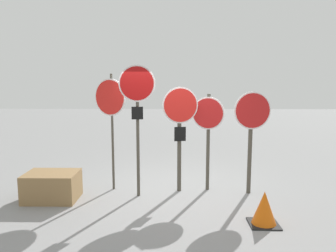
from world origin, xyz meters
name	(u,v)px	position (x,y,z in m)	size (l,w,h in m)	color
ground_plane	(176,194)	(0.00, 0.00, 0.00)	(40.00, 40.00, 0.00)	gray
stop_sign_0	(110,104)	(-1.37, 0.26, 1.84)	(0.70, 0.38, 2.47)	#474238
stop_sign_1	(137,100)	(-0.76, -0.15, 1.95)	(0.71, 0.12, 2.63)	#474238
stop_sign_2	(180,120)	(0.08, 0.16, 1.52)	(0.73, 0.21, 2.20)	#474238
stop_sign_3	(208,124)	(0.67, 0.26, 1.44)	(0.66, 0.21, 2.06)	#474238
stop_sign_4	(252,124)	(1.53, 0.05, 1.47)	(0.75, 0.18, 2.11)	#474238
traffic_cone_0	(264,208)	(1.43, -1.41, 0.27)	(0.48, 0.48, 0.56)	black
storage_crate	(52,186)	(-2.44, -0.36, 0.27)	(1.00, 0.73, 0.55)	olive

